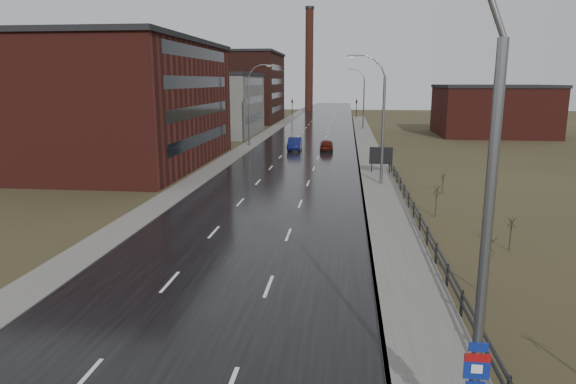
% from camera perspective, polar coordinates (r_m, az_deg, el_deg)
% --- Properties ---
extents(road, '(14.00, 300.00, 0.06)m').
position_cam_1_polar(road, '(70.27, 1.83, 4.80)').
color(road, black).
rests_on(road, ground).
extents(sidewalk_right, '(3.20, 180.00, 0.18)m').
position_cam_1_polar(sidewalk_right, '(45.46, 10.10, 0.59)').
color(sidewalk_right, '#595651').
rests_on(sidewalk_right, ground).
extents(curb_right, '(0.16, 180.00, 0.18)m').
position_cam_1_polar(curb_right, '(45.38, 8.19, 0.64)').
color(curb_right, slate).
rests_on(curb_right, ground).
extents(sidewalk_left, '(2.40, 260.00, 0.12)m').
position_cam_1_polar(sidewalk_left, '(71.39, -4.76, 4.91)').
color(sidewalk_left, '#595651').
rests_on(sidewalk_left, ground).
extents(warehouse_near, '(22.44, 28.56, 13.50)m').
position_cam_1_polar(warehouse_near, '(60.65, -19.83, 9.30)').
color(warehouse_near, '#471914').
rests_on(warehouse_near, ground).
extents(warehouse_mid, '(16.32, 20.40, 10.50)m').
position_cam_1_polar(warehouse_mid, '(90.66, -8.76, 9.66)').
color(warehouse_mid, slate).
rests_on(warehouse_mid, ground).
extents(warehouse_far, '(26.52, 24.48, 15.50)m').
position_cam_1_polar(warehouse_far, '(120.89, -7.37, 11.50)').
color(warehouse_far, '#331611').
rests_on(warehouse_far, ground).
extents(building_right, '(18.36, 16.32, 8.50)m').
position_cam_1_polar(building_right, '(94.85, 21.79, 8.44)').
color(building_right, '#471914').
rests_on(building_right, ground).
extents(smokestack, '(2.70, 2.70, 30.70)m').
position_cam_1_polar(smokestack, '(160.00, 2.37, 14.51)').
color(smokestack, '#331611').
rests_on(smokestack, ground).
extents(streetlight_main, '(3.91, 0.29, 12.11)m').
position_cam_1_polar(streetlight_main, '(12.19, 19.84, -3.03)').
color(streetlight_main, slate).
rests_on(streetlight_main, ground).
extents(streetlight_right_mid, '(3.36, 0.28, 11.35)m').
position_cam_1_polar(streetlight_right_mid, '(45.66, 10.17, 7.93)').
color(streetlight_right_mid, slate).
rests_on(streetlight_right_mid, ground).
extents(streetlight_left, '(3.36, 0.28, 11.35)m').
position_cam_1_polar(streetlight_left, '(72.76, -4.15, 9.62)').
color(streetlight_left, slate).
rests_on(streetlight_left, ground).
extents(streetlight_right_far, '(3.36, 0.28, 11.35)m').
position_cam_1_polar(streetlight_right_far, '(99.55, 8.25, 10.23)').
color(streetlight_right_far, slate).
rests_on(streetlight_right_far, ground).
extents(guardrail, '(0.10, 53.05, 1.10)m').
position_cam_1_polar(guardrail, '(29.38, 15.41, -4.84)').
color(guardrail, black).
rests_on(guardrail, ground).
extents(shrub_c, '(0.62, 0.65, 2.62)m').
position_cam_1_polar(shrub_c, '(23.90, 21.24, -7.48)').
color(shrub_c, '#382D23').
rests_on(shrub_c, ground).
extents(shrub_d, '(0.45, 0.48, 1.88)m').
position_cam_1_polar(shrub_d, '(30.56, 23.51, -4.21)').
color(shrub_d, '#382D23').
rests_on(shrub_d, ground).
extents(shrub_e, '(0.52, 0.55, 2.20)m').
position_cam_1_polar(shrub_e, '(36.39, 16.15, -0.87)').
color(shrub_e, '#382D23').
rests_on(shrub_e, ground).
extents(shrub_f, '(0.40, 0.42, 1.66)m').
position_cam_1_polar(shrub_f, '(44.19, 16.81, 0.97)').
color(shrub_f, '#382D23').
rests_on(shrub_f, ground).
extents(billboard, '(2.28, 0.17, 2.74)m').
position_cam_1_polar(billboard, '(51.66, 10.29, 3.92)').
color(billboard, black).
rests_on(billboard, ground).
extents(traffic_light_left, '(0.58, 2.73, 5.30)m').
position_cam_1_polar(traffic_light_left, '(130.24, 0.47, 10.25)').
color(traffic_light_left, black).
rests_on(traffic_light_left, ground).
extents(traffic_light_right, '(0.58, 2.73, 5.30)m').
position_cam_1_polar(traffic_light_right, '(129.55, 7.63, 10.13)').
color(traffic_light_right, black).
rests_on(traffic_light_right, ground).
extents(car_near, '(1.86, 5.04, 1.65)m').
position_cam_1_polar(car_near, '(69.05, 0.77, 5.34)').
color(car_near, '#0D1245').
rests_on(car_near, ground).
extents(car_far, '(1.87, 4.39, 1.48)m').
position_cam_1_polar(car_far, '(68.79, 4.31, 5.21)').
color(car_far, '#49130C').
rests_on(car_far, ground).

